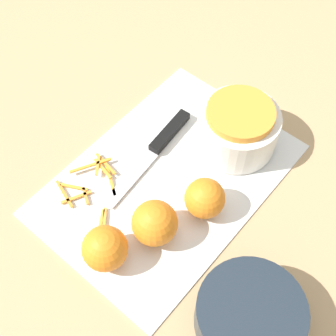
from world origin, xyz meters
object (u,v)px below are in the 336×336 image
at_px(bowl_speckled, 238,127).
at_px(orange_back, 105,248).
at_px(bowl_dark, 249,316).
at_px(knife, 162,141).
at_px(orange_right, 155,223).
at_px(orange_left, 205,198).

bearing_deg(bowl_speckled, orange_back, -3.98).
relative_size(bowl_dark, knife, 0.66).
bearing_deg(bowl_speckled, bowl_dark, 38.90).
distance_m(bowl_speckled, bowl_dark, 0.32).
bearing_deg(orange_back, bowl_speckled, 176.02).
xyz_separation_m(knife, orange_right, (0.14, 0.11, 0.03)).
height_order(bowl_dark, orange_left, orange_left).
xyz_separation_m(bowl_speckled, orange_back, (0.31, -0.02, -0.01)).
bearing_deg(knife, bowl_speckled, 126.01).
height_order(bowl_dark, orange_right, orange_right).
xyz_separation_m(bowl_dark, knife, (-0.16, -0.30, -0.02)).
height_order(bowl_speckled, knife, bowl_speckled).
bearing_deg(bowl_speckled, orange_right, 2.05).
distance_m(orange_left, orange_right, 0.09).
bearing_deg(orange_left, orange_right, -19.94).
height_order(orange_left, orange_right, orange_right).
height_order(orange_left, orange_back, orange_back).
relative_size(bowl_dark, orange_back, 2.18).
bearing_deg(orange_right, bowl_speckled, -177.95).
bearing_deg(orange_back, orange_left, 159.76).
bearing_deg(knife, orange_right, 31.91).
distance_m(bowl_dark, knife, 0.34).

